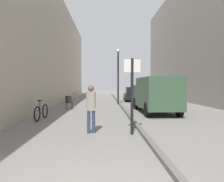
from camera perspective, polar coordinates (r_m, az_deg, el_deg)
The scene contains 11 objects.
ground_plane at distance 14.51m, azimuth -3.26°, elevation -4.93°, with size 80.00×80.00×0.00m, color gray.
building_facade_left at distance 15.66m, azimuth -22.52°, elevation 13.29°, with size 2.84×40.00×9.71m, color #BCB29E.
kerb_strip at distance 14.56m, azimuth 2.99°, elevation -4.67°, with size 0.16×40.00×0.12m, color #615F5B.
pedestrian_main_foreground at distance 7.13m, azimuth -5.94°, elevation -4.10°, with size 0.33×0.22×1.69m.
delivery_van at distance 12.52m, azimuth 12.05°, elevation -0.74°, with size 2.02×5.01×2.12m.
parked_car at distance 21.34m, azimuth 5.92°, elevation -0.84°, with size 2.02×4.29×1.45m.
street_sign_post at distance 6.90m, azimuth 5.68°, elevation 0.45°, with size 0.59×0.16×2.60m.
lamp_post at distance 17.42m, azimuth 1.74°, elevation 5.18°, with size 0.28×0.28×4.76m.
bicycle_leaning at distance 10.40m, azimuth -19.35°, elevation -5.61°, with size 0.15×1.77×0.98m.
cafe_chair_near_window at distance 20.19m, azimuth -10.35°, elevation -1.49°, with size 0.46×0.46×0.94m.
cafe_chair_by_doorway at distance 14.10m, azimuth -12.08°, elevation -2.93°, with size 0.46×0.46×0.94m.
Camera 1 is at (0.27, -2.40, 1.71)m, focal length 32.35 mm.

